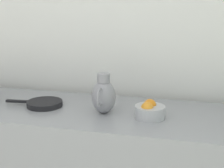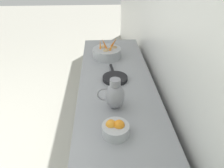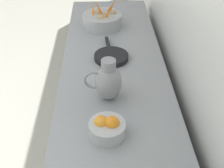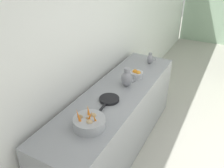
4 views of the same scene
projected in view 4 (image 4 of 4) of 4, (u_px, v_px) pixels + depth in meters
The scene contains 7 objects.
tile_wall_left at pixel (104, 31), 3.22m from camera, with size 0.10×9.34×3.00m, color white.
prep_counter at pixel (116, 120), 3.16m from camera, with size 0.70×2.61×0.92m, color gray.
vegetable_colander at pixel (89, 122), 2.31m from camera, with size 0.32×0.32×0.22m.
orange_bowl at pixel (136, 74), 3.26m from camera, with size 0.18×0.18×0.11m.
metal_pitcher_tall at pixel (127, 78), 3.01m from camera, with size 0.21×0.15×0.25m.
metal_pitcher_short at pixel (150, 59), 3.64m from camera, with size 0.15×0.10×0.17m.
skillet_on_counter at pixel (109, 99), 2.74m from camera, with size 0.24×0.39×0.03m.
Camera 4 is at (-0.36, -2.36, 2.44)m, focal length 37.38 mm.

